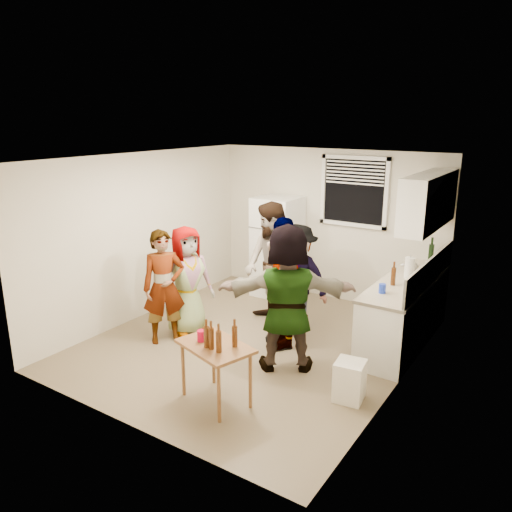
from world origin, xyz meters
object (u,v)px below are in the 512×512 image
Objects in this scene: guest_grey at (189,332)px; guest_orange at (286,367)px; blue_cup at (382,293)px; kettle at (411,273)px; trash_bin at (350,379)px; guest_back_left at (271,325)px; guest_black at (282,344)px; guest_back_right at (296,326)px; serving_table at (217,401)px; beer_bottle_counter at (393,285)px; guest_stripe at (167,340)px; refrigerator at (277,247)px; red_cup at (202,341)px; beer_bottle_table at (235,346)px; wine_bottle at (430,264)px.

guest_grey is 0.85× the size of guest_orange.
blue_cup is 1.50m from guest_orange.
kettle is 0.53× the size of trash_bin.
guest_back_left is 1.04× the size of guest_black.
guest_back_right is at bearing 165.85° from blue_cup.
guest_grey is at bearing 139.75° from serving_table.
beer_bottle_counter is 0.37m from blue_cup.
serving_table is at bearing -116.72° from beer_bottle_counter.
blue_cup is at bearing -28.78° from guest_stripe.
guest_stripe is at bearing -151.58° from beer_bottle_counter.
guest_stripe is at bearing -106.59° from guest_black.
guest_orange is (1.69, -0.13, 0.00)m from guest_grey.
refrigerator is at bearing -166.39° from kettle.
kettle reaches higher than red_cup.
beer_bottle_table is at bearing -113.38° from beer_bottle_counter.
guest_back_right is 0.84× the size of guest_orange.
blue_cup reaches higher than guest_grey.
serving_table is (-1.13, -1.90, -0.90)m from blue_cup.
serving_table is 1.12m from guest_orange.
guest_black is at bearing -75.18° from guest_back_right.
beer_bottle_table reaches higher than serving_table.
red_cup reaches higher than guest_black.
wine_bottle is 2.78m from guest_orange.
red_cup is (-1.31, -1.91, -0.23)m from blue_cup.
blue_cup reaches higher than guest_stripe.
wine_bottle reaches higher than guest_orange.
wine_bottle is 0.19× the size of guest_back_right.
serving_table is at bearing 45.54° from guest_orange.
guest_grey is 0.99× the size of guest_stripe.
guest_back_left is at bearing -152.51° from guest_back_right.
wine_bottle is at bearing -144.94° from guest_orange.
red_cup is at bearing -112.75° from wine_bottle.
refrigerator is 7.09× the size of kettle.
guest_orange is at bearing 77.12° from serving_table.
guest_black is at bearing -112.25° from kettle.
guest_black is at bearing -126.54° from wine_bottle.
blue_cup is at bearing -168.93° from guest_orange.
beer_bottle_table is (1.41, -3.21, -0.18)m from refrigerator.
refrigerator is 3.78× the size of trash_bin.
guest_black is (-1.40, -1.89, -0.90)m from wine_bottle.
guest_back_right is (-1.38, -0.02, -0.90)m from beer_bottle_counter.
beer_bottle_counter reaches higher than blue_cup.
guest_back_right is at bearing 135.26° from trash_bin.
serving_table is 0.44× the size of guest_orange.
guest_back_left is (-1.78, -0.80, -0.90)m from kettle.
blue_cup reaches higher than guest_back_left.
guest_black is at bearing 148.90° from trash_bin.
beer_bottle_counter is at bearing -71.35° from kettle.
guest_back_right is at bearing -140.62° from wine_bottle.
wine_bottle reaches higher than red_cup.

